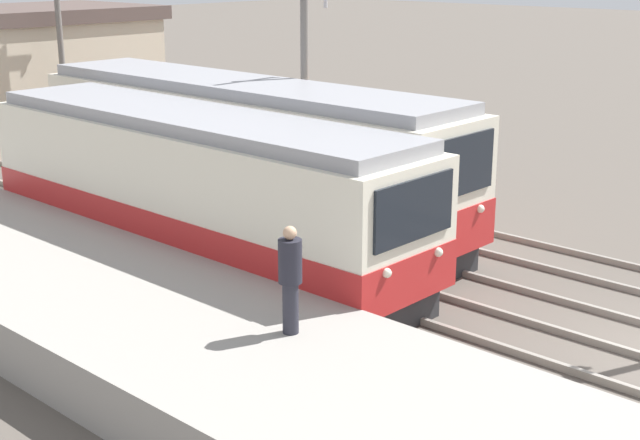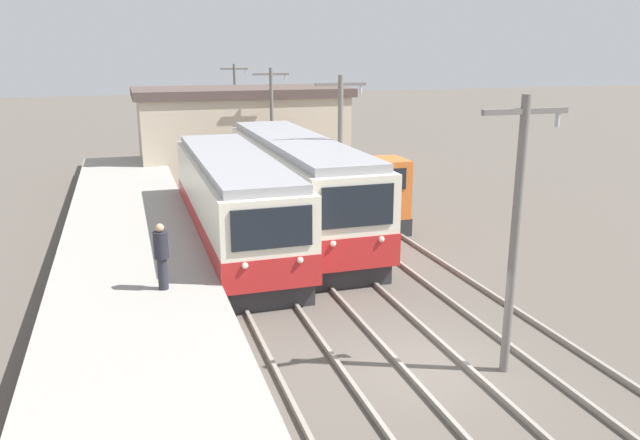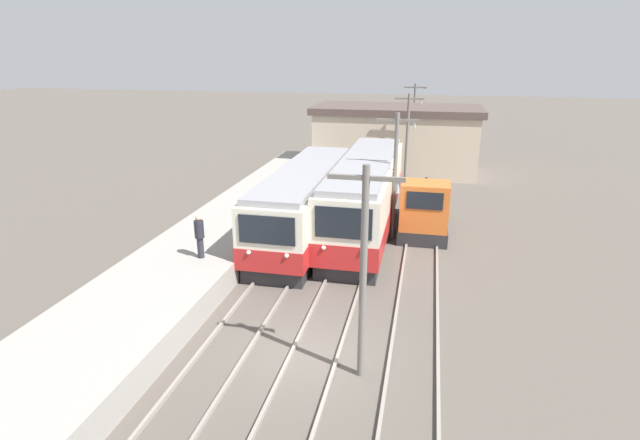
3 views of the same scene
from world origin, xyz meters
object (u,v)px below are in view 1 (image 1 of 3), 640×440
person_on_platform (290,275)px  catenary_mast_far (62,59)px  shunting_locomotive (305,160)px  catenary_mast_mid (305,93)px  commuter_train_left (196,196)px  commuter_train_center (242,161)px

person_on_platform → catenary_mast_far: bearing=68.1°
shunting_locomotive → person_on_platform: size_ratio=3.07×
catenary_mast_far → person_on_platform: size_ratio=3.49×
catenary_mast_mid → commuter_train_left: bearing=-170.5°
catenary_mast_mid → shunting_locomotive: bearing=43.8°
shunting_locomotive → catenary_mast_far: size_ratio=0.88×
catenary_mast_mid → catenary_mast_far: same height
commuter_train_center → shunting_locomotive: (3.00, 0.62, -0.56)m
catenary_mast_mid → person_on_platform: bearing=-137.8°
commuter_train_center → shunting_locomotive: size_ratio=2.46×
catenary_mast_mid → catenary_mast_far: 11.43m
commuter_train_left → commuter_train_center: size_ratio=0.91×
commuter_train_left → shunting_locomotive: bearing=20.3°
commuter_train_left → catenary_mast_far: size_ratio=1.96×
person_on_platform → commuter_train_left: bearing=63.4°
catenary_mast_far → person_on_platform: 19.41m
commuter_train_left → catenary_mast_far: bearing=70.5°
catenary_mast_far → shunting_locomotive: bearing=-81.5°
catenary_mast_mid → catenary_mast_far: bearing=90.0°
person_on_platform → commuter_train_center: bearing=52.2°
commuter_train_left → catenary_mast_mid: 4.72m
commuter_train_left → shunting_locomotive: 6.20m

